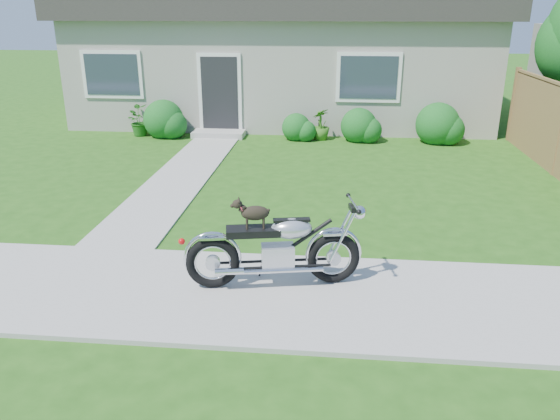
% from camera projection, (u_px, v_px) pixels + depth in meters
% --- Properties ---
extents(ground, '(80.00, 80.00, 0.00)m').
position_uv_depth(ground, '(196.00, 292.00, 6.78)').
color(ground, '#235114').
rests_on(ground, ground).
extents(sidewalk, '(24.00, 2.20, 0.04)m').
position_uv_depth(sidewalk, '(196.00, 290.00, 6.77)').
color(sidewalk, '#9E9B93').
rests_on(sidewalk, ground).
extents(walkway, '(1.20, 8.00, 0.03)m').
position_uv_depth(walkway, '(184.00, 174.00, 11.58)').
color(walkway, '#9E9B93').
rests_on(walkway, ground).
extents(house, '(12.60, 7.03, 4.50)m').
position_uv_depth(house, '(285.00, 47.00, 17.22)').
color(house, '#A5A095').
rests_on(house, ground).
extents(shrub_row, '(8.41, 1.13, 1.13)m').
position_uv_depth(shrub_row, '(315.00, 124.00, 14.45)').
color(shrub_row, '#17581C').
rests_on(shrub_row, ground).
extents(potted_plant_left, '(0.93, 0.88, 0.82)m').
position_uv_depth(potted_plant_left, '(138.00, 121.00, 14.96)').
color(potted_plant_left, '#1F5C18').
rests_on(potted_plant_left, ground).
extents(potted_plant_right, '(0.65, 0.65, 0.83)m').
position_uv_depth(potted_plant_right, '(321.00, 124.00, 14.49)').
color(potted_plant_right, '#38711F').
rests_on(potted_plant_right, ground).
extents(motorcycle_with_dog, '(2.21, 0.74, 1.15)m').
position_uv_depth(motorcycle_with_dog, '(277.00, 248.00, 6.70)').
color(motorcycle_with_dog, black).
rests_on(motorcycle_with_dog, sidewalk).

